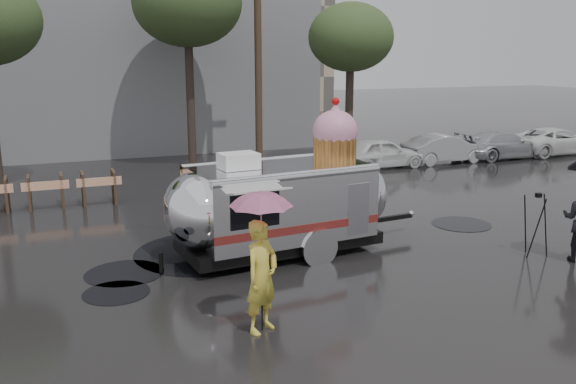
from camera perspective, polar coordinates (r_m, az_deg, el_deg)
name	(u,v)px	position (r m, az deg, el deg)	size (l,w,h in m)	color
ground	(381,307)	(11.37, 8.68, -10.58)	(120.00, 120.00, 0.00)	black
puddles	(230,253)	(14.11, -5.48, -5.73)	(10.60, 4.07, 0.01)	black
grey_building	(66,11)	(33.04, -20.02, 15.62)	(22.00, 12.00, 13.00)	slate
utility_pole	(258,50)	(24.26, -2.82, 13.17)	(1.60, 0.28, 9.00)	#473323
tree_mid	(187,3)	(24.61, -9.42, 17.02)	(4.20, 4.20, 8.03)	#382D26
tree_right	(351,38)	(24.73, 5.89, 14.12)	(3.36, 3.36, 6.42)	#382D26
barricade_row	(46,191)	(19.33, -21.71, 0.10)	(4.30, 0.80, 1.00)	#473323
parked_cars	(480,143)	(27.34, 17.51, 4.35)	(13.20, 1.90, 1.50)	silver
airstream_trailer	(283,200)	(13.74, -0.46, -0.75)	(6.63, 2.93, 3.58)	silver
person_left	(262,277)	(10.01, -2.47, -7.91)	(0.68, 0.45, 1.89)	gold
umbrella_pink	(261,215)	(9.70, -2.53, -2.21)	(1.25, 1.25, 2.40)	pink
tripod	(536,219)	(14.80, 22.22, -2.34)	(0.57, 0.60, 1.46)	black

